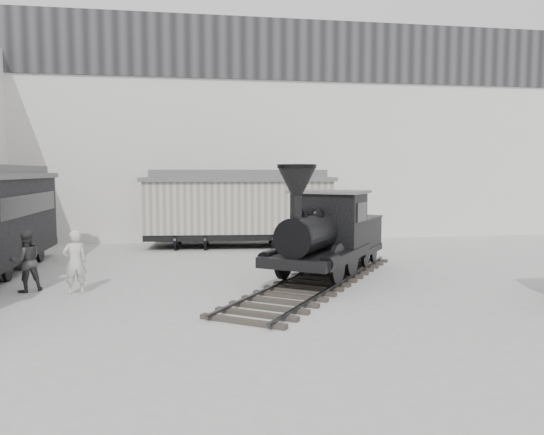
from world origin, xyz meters
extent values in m
plane|color=#9E9E9B|center=(0.00, 0.00, 0.00)|extent=(90.00, 90.00, 0.00)
cube|color=silver|center=(0.00, 15.00, 5.50)|extent=(34.00, 2.40, 11.00)
cube|color=#232326|center=(0.00, 13.75, 9.50)|extent=(34.00, 0.12, 3.00)
cube|color=black|center=(1.10, 3.22, 0.09)|extent=(7.60, 9.61, 0.18)
cube|color=#2D2D30|center=(0.45, 3.67, 0.14)|extent=(5.85, 8.41, 0.07)
cube|color=#2D2D30|center=(1.76, 2.77, 0.14)|extent=(5.85, 8.41, 0.07)
cylinder|color=black|center=(0.08, 3.25, 0.78)|extent=(0.80, 1.07, 1.21)
cylinder|color=black|center=(1.50, 2.27, 0.78)|extent=(0.80, 1.07, 1.21)
cylinder|color=black|center=(0.90, 4.44, 0.78)|extent=(0.80, 1.07, 1.21)
cylinder|color=black|center=(2.32, 3.46, 0.78)|extent=(0.80, 1.07, 1.21)
cube|color=black|center=(1.20, 3.36, 0.92)|extent=(4.08, 4.53, 0.31)
cylinder|color=black|center=(0.76, 2.72, 1.62)|extent=(2.35, 2.72, 1.10)
cylinder|color=black|center=(0.19, 1.90, 2.48)|extent=(0.40, 0.40, 0.66)
cone|color=black|center=(0.19, 1.90, 3.20)|extent=(1.48, 1.48, 0.77)
sphere|color=black|center=(1.01, 3.08, 2.15)|extent=(0.57, 0.57, 0.57)
cube|color=black|center=(1.76, 4.17, 1.93)|extent=(2.62, 2.45, 1.71)
cube|color=#5E5E5E|center=(1.76, 4.17, 2.83)|extent=(2.93, 2.76, 0.09)
cube|color=black|center=(2.90, 5.81, 1.31)|extent=(2.89, 2.95, 0.99)
cylinder|color=black|center=(-2.60, 11.91, 0.37)|extent=(1.93, 0.92, 0.75)
cylinder|color=black|center=(1.69, 11.51, 0.37)|extent=(1.93, 0.92, 0.75)
cube|color=black|center=(-0.45, 11.71, 0.56)|extent=(8.60, 3.10, 0.28)
cube|color=gray|center=(-0.45, 11.71, 1.87)|extent=(8.61, 3.19, 2.34)
cube|color=#5E5E5E|center=(-0.45, 11.71, 3.13)|extent=(8.91, 3.50, 0.19)
cube|color=#5E5E5E|center=(-0.45, 11.71, 3.40)|extent=(8.11, 1.86, 0.34)
cylinder|color=black|center=(-9.49, 8.15, 0.39)|extent=(2.05, 0.80, 0.78)
cube|color=black|center=(-8.20, 4.79, 2.36)|extent=(0.14, 10.40, 0.70)
imported|color=silver|center=(-6.02, 3.05, 0.92)|extent=(0.78, 0.64, 1.83)
imported|color=#333333|center=(-7.48, 3.55, 0.90)|extent=(1.10, 1.02, 1.80)
camera|label=1|loc=(-2.88, -12.59, 3.50)|focal=35.00mm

